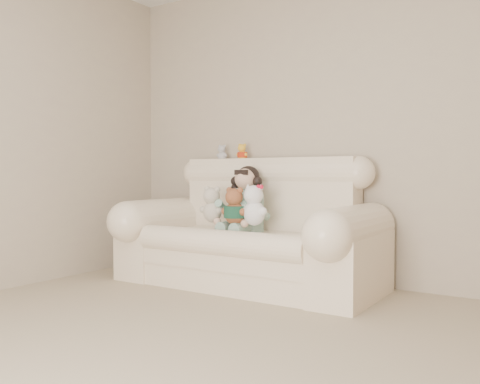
# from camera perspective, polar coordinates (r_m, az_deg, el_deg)

# --- Properties ---
(wall_back) EXTENTS (4.50, 0.00, 4.50)m
(wall_back) POSITION_cam_1_polar(r_m,az_deg,el_deg) (4.20, 13.40, 7.57)
(wall_back) COLOR tan
(wall_back) RESTS_ON ground
(sofa) EXTENTS (2.10, 0.95, 1.03)m
(sofa) POSITION_cam_1_polar(r_m,az_deg,el_deg) (4.07, 0.77, -3.27)
(sofa) COLOR #FFE8CD
(sofa) RESTS_ON floor
(seated_child) EXTENTS (0.37, 0.43, 0.55)m
(seated_child) POSITION_cam_1_polar(r_m,az_deg,el_deg) (4.16, 0.64, -0.68)
(seated_child) COLOR #28755A
(seated_child) RESTS_ON sofa
(brown_teddy) EXTENTS (0.25, 0.21, 0.34)m
(brown_teddy) POSITION_cam_1_polar(r_m,az_deg,el_deg) (3.95, -0.59, -1.17)
(brown_teddy) COLOR brown
(brown_teddy) RESTS_ON sofa
(white_cat) EXTENTS (0.29, 0.26, 0.37)m
(white_cat) POSITION_cam_1_polar(r_m,az_deg,el_deg) (3.89, 1.60, -0.99)
(white_cat) COLOR white
(white_cat) RESTS_ON sofa
(cream_teddy) EXTENTS (0.27, 0.24, 0.34)m
(cream_teddy) POSITION_cam_1_polar(r_m,az_deg,el_deg) (4.14, -3.12, -1.01)
(cream_teddy) COLOR beige
(cream_teddy) RESTS_ON sofa
(yellow_mini_bear) EXTENTS (0.13, 0.12, 0.18)m
(yellow_mini_bear) POSITION_cam_1_polar(r_m,az_deg,el_deg) (4.51, 0.26, 4.66)
(yellow_mini_bear) COLOR yellow
(yellow_mini_bear) RESTS_ON sofa
(grey_mini_plush) EXTENTS (0.13, 0.12, 0.17)m
(grey_mini_plush) POSITION_cam_1_polar(r_m,az_deg,el_deg) (4.66, -1.99, 4.56)
(grey_mini_plush) COLOR #B2B3B9
(grey_mini_plush) RESTS_ON sofa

